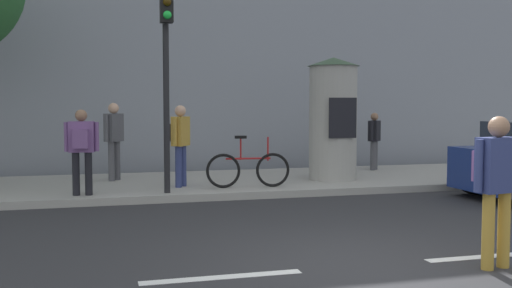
% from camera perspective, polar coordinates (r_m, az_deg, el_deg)
% --- Properties ---
extents(ground_plane, '(80.00, 80.00, 0.00)m').
position_cam_1_polar(ground_plane, '(7.12, 10.60, -11.58)').
color(ground_plane, '#2B2B2D').
extents(sidewalk_curb, '(36.00, 4.00, 0.15)m').
position_cam_1_polar(sidewalk_curb, '(13.63, -2.31, -3.79)').
color(sidewalk_curb, '#9E9B93').
rests_on(sidewalk_curb, ground_plane).
extents(lane_markings, '(25.80, 0.16, 0.01)m').
position_cam_1_polar(lane_markings, '(7.12, 10.60, -11.55)').
color(lane_markings, silver).
rests_on(lane_markings, ground_plane).
extents(building_backdrop, '(36.00, 5.00, 8.42)m').
position_cam_1_polar(building_backdrop, '(18.57, -5.85, 11.02)').
color(building_backdrop, gray).
rests_on(building_backdrop, ground_plane).
extents(traffic_light, '(0.24, 0.45, 4.04)m').
position_cam_1_polar(traffic_light, '(11.53, -8.69, 8.78)').
color(traffic_light, black).
rests_on(traffic_light, sidewalk_curb).
extents(poster_column, '(1.21, 1.21, 2.82)m').
position_cam_1_polar(poster_column, '(13.70, 7.49, 2.53)').
color(poster_column, '#9E9B93').
rests_on(poster_column, sidewalk_curb).
extents(pedestrian_near_pole, '(0.66, 0.44, 1.76)m').
position_cam_1_polar(pedestrian_near_pole, '(7.26, 22.30, -2.98)').
color(pedestrian_near_pole, '#B78C33').
rests_on(pedestrian_near_pole, ground_plane).
extents(pedestrian_in_red_top, '(0.46, 0.52, 1.77)m').
position_cam_1_polar(pedestrian_in_red_top, '(13.76, -13.64, 0.89)').
color(pedestrian_in_red_top, '#4C4C51').
rests_on(pedestrian_in_red_top, sidewalk_curb).
extents(pedestrian_in_light_jacket, '(0.45, 0.46, 1.52)m').
position_cam_1_polar(pedestrian_in_light_jacket, '(15.90, 11.41, 0.67)').
color(pedestrian_in_light_jacket, '#4C4C51').
rests_on(pedestrian_in_light_jacket, sidewalk_curb).
extents(pedestrian_with_backpack, '(0.51, 0.52, 1.72)m').
position_cam_1_polar(pedestrian_with_backpack, '(12.46, -7.43, 0.56)').
color(pedestrian_with_backpack, navy).
rests_on(pedestrian_with_backpack, sidewalk_curb).
extents(pedestrian_with_bag, '(0.64, 0.41, 1.64)m').
position_cam_1_polar(pedestrian_with_bag, '(11.64, -16.59, -0.02)').
color(pedestrian_with_bag, black).
rests_on(pedestrian_with_bag, sidewalk_curb).
extents(bicycle_leaning, '(1.77, 0.24, 1.09)m').
position_cam_1_polar(bicycle_leaning, '(12.28, -0.77, -2.45)').
color(bicycle_leaning, black).
rests_on(bicycle_leaning, sidewalk_curb).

